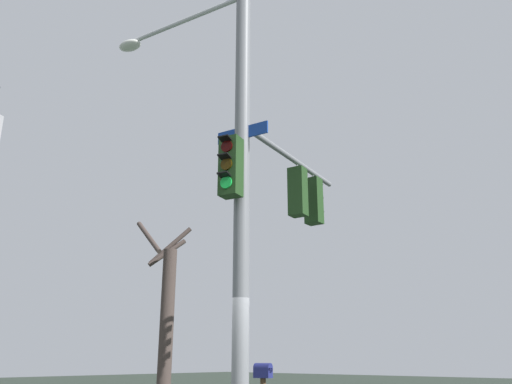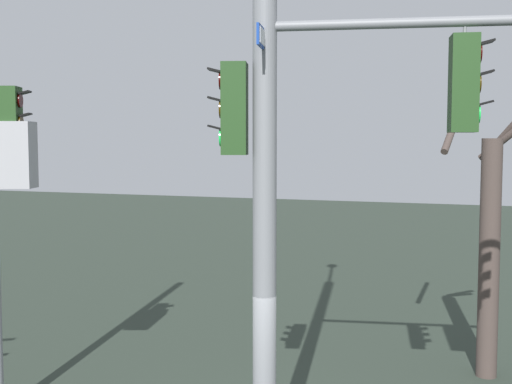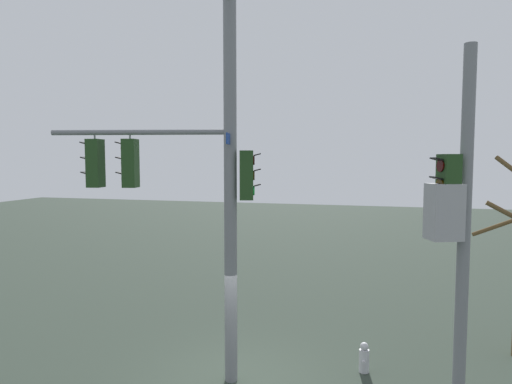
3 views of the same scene
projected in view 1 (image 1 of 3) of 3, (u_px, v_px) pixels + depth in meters
The scene contains 3 objects.
main_signal_pole_assembly at pixel (252, 177), 10.13m from camera, with size 3.99×4.87×8.86m.
mailbox at pixel (263, 376), 13.10m from camera, with size 0.48×0.32×1.41m.
bare_tree_behind_pole at pixel (166, 321), 14.01m from camera, with size 1.46×1.73×5.28m.
Camera 1 is at (6.24, -6.34, 1.52)m, focal length 36.45 mm.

